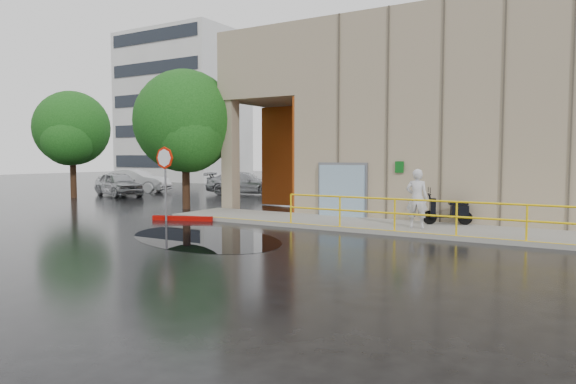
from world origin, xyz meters
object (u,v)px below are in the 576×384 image
at_px(person, 417,198).
at_px(tree_near, 186,125).
at_px(red_curb, 182,218).
at_px(scooter, 448,203).
at_px(car_a, 118,184).
at_px(tree_far, 71,131).
at_px(car_b, 135,181).
at_px(stop_sign, 165,168).
at_px(car_c, 244,183).

height_order(person, tree_near, tree_near).
height_order(red_curb, tree_near, tree_near).
bearing_deg(scooter, car_a, 144.11).
height_order(red_curb, car_a, car_a).
bearing_deg(tree_far, person, -8.36).
height_order(person, car_b, person).
xyz_separation_m(person, car_a, (-20.71, 5.70, -0.36)).
bearing_deg(scooter, tree_far, 150.89).
xyz_separation_m(scooter, red_curb, (-9.40, -2.97, -0.80)).
relative_size(stop_sign, car_b, 0.59).
bearing_deg(person, scooter, -126.44).
relative_size(stop_sign, car_a, 0.65).
distance_m(person, red_curb, 8.92).
bearing_deg(tree_far, car_a, 66.98).
bearing_deg(car_c, car_a, 110.71).
bearing_deg(stop_sign, scooter, 42.48).
distance_m(person, tree_near, 11.94).
distance_m(red_curb, car_a, 14.07).
bearing_deg(car_c, scooter, -141.38).
bearing_deg(person, car_c, -45.99).
bearing_deg(red_curb, person, 10.51).
xyz_separation_m(stop_sign, car_b, (-13.19, 10.68, -1.27)).
bearing_deg(car_b, scooter, -125.47).
bearing_deg(tree_near, car_c, 109.33).
relative_size(person, stop_sign, 0.68).
bearing_deg(person, tree_near, -18.11).
bearing_deg(scooter, car_b, 137.99).
relative_size(stop_sign, red_curb, 1.19).
bearing_deg(car_b, person, -129.06).
bearing_deg(car_c, tree_near, 179.67).
height_order(car_a, tree_far, tree_far).
xyz_separation_m(person, stop_sign, (-9.21, -2.01, 0.94)).
height_order(scooter, stop_sign, stop_sign).
bearing_deg(tree_near, person, -8.61).
bearing_deg(car_c, person, -146.15).
xyz_separation_m(car_c, tree_near, (3.20, -9.11, 3.22)).
bearing_deg(stop_sign, person, 36.00).
height_order(car_b, tree_far, tree_far).
distance_m(car_c, tree_near, 10.18).
height_order(stop_sign, tree_near, tree_near).
xyz_separation_m(scooter, car_c, (-15.35, 9.49, -0.15)).
height_order(car_b, car_c, car_b).
bearing_deg(person, tree_far, -17.85).
height_order(scooter, tree_far, tree_far).
xyz_separation_m(person, red_curb, (-8.71, -1.62, -1.03)).
relative_size(scooter, red_curb, 0.71).
relative_size(person, car_b, 0.40).
xyz_separation_m(person, car_b, (-22.40, 8.68, -0.32)).
height_order(person, car_a, person).
height_order(scooter, car_b, car_b).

